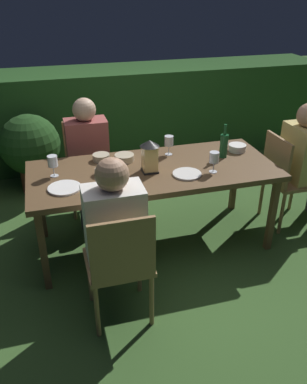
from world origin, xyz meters
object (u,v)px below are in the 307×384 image
Objects in this scene: bowl_salad at (103,172)px; bowl_dip at (124,157)px; bowl_bread at (237,148)px; chair_head_far at (285,176)px; person_in_rust at (89,155)px; wine_glass_a at (53,162)px; chair_side_left_a at (120,263)px; dining_table at (154,174)px; person_in_cream at (113,226)px; wine_glass_b at (169,142)px; plate_c at (187,174)px; lantern_centerpiece at (150,154)px; green_bottle_on_table at (224,145)px; potted_plant_corner at (30,147)px; plate_a at (118,188)px; chair_side_right_a at (87,161)px; wine_glass_c at (214,158)px; person_in_mustard at (307,159)px; bowl_olives at (101,157)px; plate_b at (65,188)px.

bowl_dip reaches higher than bowl_salad.
bowl_bread is at bearing -3.35° from bowl_dip.
bowl_salad is at bearing -179.84° from chair_head_far.
wine_glass_a is at bearing -121.17° from person_in_rust.
chair_head_far and chair_side_left_a have the same top height.
dining_table is 0.77m from person_in_cream.
bowl_dip is (-0.40, -0.03, -0.09)m from wine_glass_b.
wine_glass_b is at bearing 166.83° from chair_head_far.
plate_c is at bearing -169.87° from chair_head_far.
green_bottle_on_table reaches higher than lantern_centerpiece.
chair_side_left_a is 0.76× the size of person_in_cream.
bowl_salad reaches higher than dining_table.
plate_a is at bearing -67.98° from potted_plant_corner.
chair_side_right_a reaches higher than plate_a.
wine_glass_c is at bearing -16.60° from lantern_centerpiece.
dining_table is 11.80× the size of wine_glass_a.
person_in_cream reaches higher than plate_a.
person_in_mustard is 1.32× the size of chair_side_right_a.
potted_plant_corner is (-1.42, 1.50, -0.34)m from wine_glass_c.
person_in_rust is at bearing 101.31° from bowl_olives.
dining_table is 8.81× the size of plate_c.
bowl_salad is at bearing -95.84° from bowl_olives.
plate_a is 0.51m from bowl_dip.
bowl_salad is 0.31m from bowl_dip.
wine_glass_c is at bearing -23.35° from dining_table.
wine_glass_b is at bearing 9.69° from wine_glass_a.
person_in_mustard is 4.72× the size of plate_b.
wine_glass_a is at bearing 167.77° from bowl_salad.
wine_glass_b is 1.64m from potted_plant_corner.
person_in_mustard is at bearing 23.35° from chair_side_left_a.
plate_b is at bearing -76.05° from wine_glass_a.
wine_glass_c is 0.24m from plate_c.
chair_side_left_a is at bearing -90.00° from person_in_rust.
green_bottle_on_table is 1.88× the size of bowl_bread.
wine_glass_b is 0.75× the size of plate_c.
wine_glass_b reaches higher than potted_plant_corner.
bowl_olives is (0.34, 0.44, 0.02)m from plate_b.
person_in_rust reaches higher than plate_b.
plate_c is 0.65m from bowl_salad.
chair_side_right_a is 5.15× the size of wine_glass_b.
person_in_rust is 8.08× the size of bowl_olives.
bowl_bread is (0.59, 0.34, 0.02)m from plate_c.
person_in_cream reaches higher than bowl_dip.
plate_c is (0.26, -0.14, -0.14)m from lantern_centerpiece.
wine_glass_b reaches higher than chair_side_right_a.
bowl_salad is (0.04, 0.62, 0.11)m from person_in_cream.
wine_glass_b is 1.19× the size of bowl_olives.
chair_side_left_a reaches higher than plate_c.
chair_head_far is 0.25m from person_in_mustard.
lantern_centerpiece is at bearing 152.52° from plate_c.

